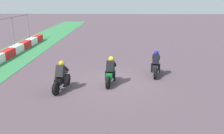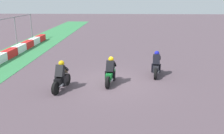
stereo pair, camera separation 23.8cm
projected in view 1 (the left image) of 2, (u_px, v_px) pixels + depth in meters
ground_plane at (112, 83)px, 13.59m from camera, size 120.00×120.00×0.00m
rider_lane_a at (156, 65)px, 14.72m from camera, size 2.03×0.61×1.51m
rider_lane_b at (111, 73)px, 13.24m from camera, size 2.03×0.61×1.51m
rider_lane_c at (61, 78)px, 12.38m from camera, size 2.03×0.62×1.51m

